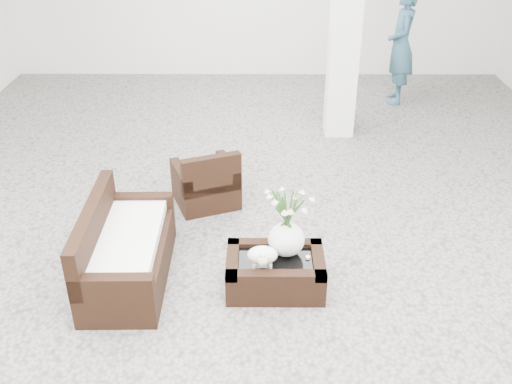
{
  "coord_description": "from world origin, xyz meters",
  "views": [
    {
      "loc": [
        0.02,
        -5.12,
        3.48
      ],
      "look_at": [
        0.0,
        -0.1,
        0.62
      ],
      "focal_mm": 40.55,
      "sensor_mm": 36.0,
      "label": 1
    }
  ],
  "objects_px": {
    "armchair": "(205,175)",
    "loveseat": "(127,243)",
    "coffee_table": "(275,273)",
    "topiary": "(337,79)"
  },
  "relations": [
    {
      "from": "coffee_table",
      "to": "loveseat",
      "type": "distance_m",
      "value": 1.41
    },
    {
      "from": "coffee_table",
      "to": "topiary",
      "type": "xyz_separation_m",
      "value": [
        1.02,
        4.03,
        0.52
      ]
    },
    {
      "from": "armchair",
      "to": "coffee_table",
      "type": "bearing_deg",
      "value": 95.16
    },
    {
      "from": "armchair",
      "to": "loveseat",
      "type": "relative_size",
      "value": 0.49
    },
    {
      "from": "armchair",
      "to": "topiary",
      "type": "distance_m",
      "value": 3.06
    },
    {
      "from": "loveseat",
      "to": "coffee_table",
      "type": "bearing_deg",
      "value": -96.61
    },
    {
      "from": "coffee_table",
      "to": "topiary",
      "type": "bearing_deg",
      "value": 75.77
    },
    {
      "from": "coffee_table",
      "to": "armchair",
      "type": "bearing_deg",
      "value": 116.25
    },
    {
      "from": "coffee_table",
      "to": "armchair",
      "type": "relative_size",
      "value": 1.26
    },
    {
      "from": "armchair",
      "to": "loveseat",
      "type": "height_order",
      "value": "loveseat"
    }
  ]
}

